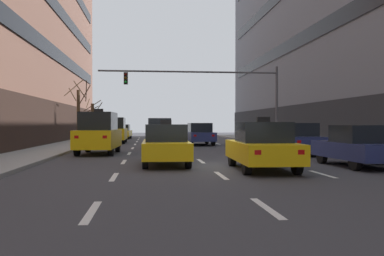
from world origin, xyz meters
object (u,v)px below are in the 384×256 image
object	(u,v)px
traffic_signal_0	(216,87)
taxi_driving_5	(99,133)
taxi_driving_1	(262,146)
street_tree_1	(79,113)
taxi_driving_0	(122,132)
car_driving_4	(159,133)
car_parked_1	(357,146)
street_tree_0	(93,120)
taxi_driving_2	(166,145)
taxi_driving_3	(115,130)
car_parked_2	(297,139)
car_driving_6	(199,134)

from	to	relation	value
traffic_signal_0	taxi_driving_5	bearing A→B (deg)	-139.09
taxi_driving_1	street_tree_1	size ratio (longest dim) A/B	0.89
traffic_signal_0	taxi_driving_0	bearing A→B (deg)	116.40
car_driving_4	car_parked_1	distance (m)	15.24
taxi_driving_0	traffic_signal_0	distance (m)	17.55
taxi_driving_5	street_tree_0	size ratio (longest dim) A/B	1.17
taxi_driving_0	car_parked_1	distance (m)	31.57
taxi_driving_5	car_parked_1	distance (m)	13.11
taxi_driving_2	street_tree_1	size ratio (longest dim) A/B	0.84
taxi_driving_3	car_driving_4	distance (m)	7.60
taxi_driving_2	street_tree_0	world-z (taller)	street_tree_0
taxi_driving_3	car_parked_2	xyz separation A→B (m)	(10.68, -13.87, -0.25)
taxi_driving_0	traffic_signal_0	xyz separation A→B (m)	(7.64, -15.40, 3.50)
taxi_driving_0	taxi_driving_1	world-z (taller)	taxi_driving_1
taxi_driving_5	car_driving_6	distance (m)	10.95
street_tree_0	street_tree_1	distance (m)	8.40
car_driving_4	car_parked_2	xyz separation A→B (m)	(7.13, -7.15, -0.17)
taxi_driving_5	street_tree_0	distance (m)	19.74
car_driving_6	taxi_driving_0	bearing A→B (deg)	116.91
street_tree_0	traffic_signal_0	bearing A→B (deg)	-51.12
car_parked_1	street_tree_1	bearing A→B (deg)	125.45
taxi_driving_3	street_tree_1	distance (m)	3.39
car_driving_6	street_tree_1	distance (m)	9.93
car_driving_6	traffic_signal_0	size ratio (longest dim) A/B	0.35
taxi_driving_3	street_tree_0	bearing A→B (deg)	111.40
taxi_driving_1	car_driving_6	xyz separation A→B (m)	(-0.06, 17.27, 0.00)
taxi_driving_0	street_tree_0	bearing A→B (deg)	-139.18
taxi_driving_2	street_tree_0	size ratio (longest dim) A/B	1.06
car_driving_4	car_driving_6	size ratio (longest dim) A/B	0.91
car_parked_2	traffic_signal_0	bearing A→B (deg)	110.59
taxi_driving_3	car_driving_6	world-z (taller)	taxi_driving_3
taxi_driving_5	car_driving_6	size ratio (longest dim) A/B	1.04
taxi_driving_5	taxi_driving_1	bearing A→B (deg)	-52.06
taxi_driving_0	taxi_driving_1	size ratio (longest dim) A/B	0.93
taxi_driving_0	taxi_driving_3	size ratio (longest dim) A/B	0.95
street_tree_1	taxi_driving_2	bearing A→B (deg)	-70.33
car_parked_1	traffic_signal_0	bearing A→B (deg)	101.87
taxi_driving_1	taxi_driving_2	xyz separation A→B (m)	(-3.29, 2.11, -0.04)
taxi_driving_0	car_driving_6	size ratio (longest dim) A/B	0.93
car_driving_4	car_parked_2	size ratio (longest dim) A/B	0.93
car_driving_6	street_tree_1	xyz separation A→B (m)	(-9.50, 2.37, 1.70)
taxi_driving_3	car_driving_4	xyz separation A→B (m)	(3.55, -6.72, -0.07)
taxi_driving_3	car_parked_2	size ratio (longest dim) A/B	0.99
taxi_driving_2	car_parked_1	distance (m)	7.32
car_parked_1	street_tree_0	distance (m)	30.45
taxi_driving_0	car_parked_1	size ratio (longest dim) A/B	1.00
taxi_driving_3	traffic_signal_0	bearing A→B (deg)	-37.40
car_driving_6	car_parked_2	bearing A→B (deg)	-68.82
car_parked_1	traffic_signal_0	xyz separation A→B (m)	(-3.01, 14.31, 3.49)
taxi_driving_1	taxi_driving_3	world-z (taller)	taxi_driving_3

